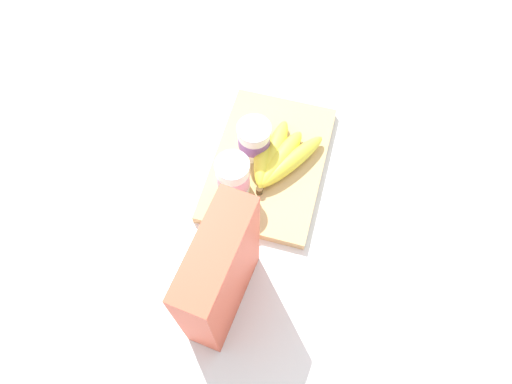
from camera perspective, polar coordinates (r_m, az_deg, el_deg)
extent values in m
plane|color=white|center=(1.02, 1.54, 3.21)|extent=(2.40, 2.40, 0.00)
cube|color=tan|center=(1.01, 1.55, 3.52)|extent=(0.34, 0.23, 0.02)
cube|color=#D85138|center=(0.78, -4.35, -10.06)|extent=(0.20, 0.08, 0.26)
cylinder|color=white|center=(0.93, -2.78, 1.76)|extent=(0.06, 0.06, 0.09)
cylinder|color=pink|center=(0.93, -2.78, 1.76)|extent=(0.07, 0.07, 0.04)
cylinder|color=silver|center=(0.88, -2.91, 3.30)|extent=(0.07, 0.07, 0.00)
cylinder|color=white|center=(0.98, -0.24, 6.31)|extent=(0.07, 0.07, 0.08)
cylinder|color=#7A4C99|center=(0.98, -0.24, 6.31)|extent=(0.07, 0.07, 0.03)
cylinder|color=silver|center=(0.94, -0.25, 7.71)|extent=(0.07, 0.07, 0.00)
ellipsoid|color=yellow|center=(0.98, 4.28, 3.51)|extent=(0.17, 0.13, 0.03)
ellipsoid|color=yellow|center=(0.98, 2.96, 3.86)|extent=(0.16, 0.09, 0.04)
ellipsoid|color=yellow|center=(0.99, 2.06, 4.65)|extent=(0.18, 0.05, 0.03)
ellipsoid|color=yellow|center=(0.98, 0.76, 4.45)|extent=(0.16, 0.06, 0.04)
cylinder|color=brown|center=(0.95, 0.43, 0.18)|extent=(0.01, 0.01, 0.02)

